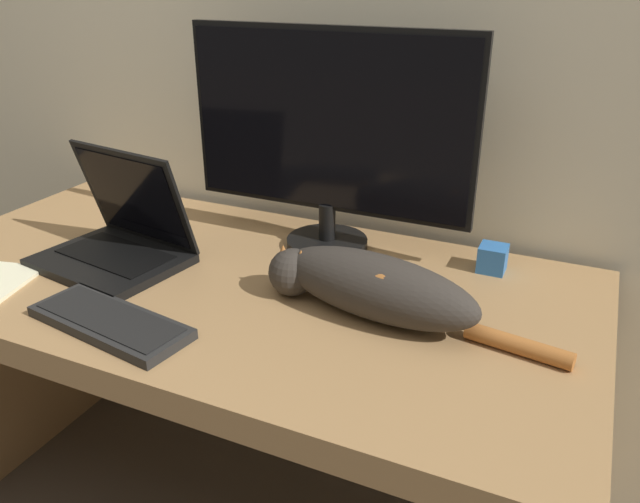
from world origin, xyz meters
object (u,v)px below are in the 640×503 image
laptop (118,240)px  cat (370,284)px  monitor (328,135)px  external_keyboard (110,322)px

laptop → cat: size_ratio=0.58×
cat → monitor: bearing=137.2°
laptop → cat: (0.61, 0.01, 0.01)m
external_keyboard → monitor: bearing=75.7°
laptop → external_keyboard: 0.30m
monitor → laptop: bearing=-145.7°
monitor → cat: monitor is taller
laptop → external_keyboard: laptop is taller
laptop → external_keyboard: size_ratio=1.01×
monitor → external_keyboard: 0.62m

